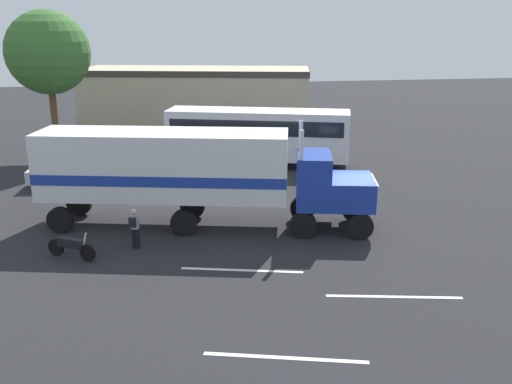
{
  "coord_description": "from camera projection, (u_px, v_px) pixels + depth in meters",
  "views": [
    {
      "loc": [
        -7.9,
        -22.08,
        8.6
      ],
      "look_at": [
        -3.99,
        0.79,
        1.6
      ],
      "focal_mm": 40.07,
      "sensor_mm": 36.0,
      "label": 1
    }
  ],
  "objects": [
    {
      "name": "lane_stripe_near",
      "position": [
        242.0,
        270.0,
        20.45
      ],
      "size": [
        4.3,
        1.25,
        0.01
      ],
      "primitive_type": "cube",
      "rotation": [
        0.0,
        0.0,
        -0.25
      ],
      "color": "silver",
      "rests_on": "ground_plane"
    },
    {
      "name": "lane_stripe_mid",
      "position": [
        394.0,
        297.0,
        18.48
      ],
      "size": [
        4.34,
        1.06,
        0.01
      ],
      "primitive_type": "cube",
      "rotation": [
        0.0,
        0.0,
        -0.21
      ],
      "color": "silver",
      "rests_on": "ground_plane"
    },
    {
      "name": "tree_left",
      "position": [
        48.0,
        53.0,
        35.69
      ],
      "size": [
        5.23,
        5.23,
        9.29
      ],
      "color": "brown",
      "rests_on": "ground_plane"
    },
    {
      "name": "ground_plane",
      "position": [
        350.0,
        228.0,
        24.6
      ],
      "size": [
        120.0,
        120.0,
        0.0
      ],
      "primitive_type": "plane",
      "color": "#232326"
    },
    {
      "name": "parked_bus",
      "position": [
        258.0,
        132.0,
        34.77
      ],
      "size": [
        11.25,
        5.78,
        3.4
      ],
      "color": "silver",
      "rests_on": "ground_plane"
    },
    {
      "name": "semi_truck",
      "position": [
        189.0,
        170.0,
        24.15
      ],
      "size": [
        14.34,
        5.77,
        4.5
      ],
      "color": "#193399",
      "rests_on": "ground_plane"
    },
    {
      "name": "parked_car",
      "position": [
        73.0,
        172.0,
        30.6
      ],
      "size": [
        4.58,
        2.31,
        1.57
      ],
      "color": "#B7B7BC",
      "rests_on": "ground_plane"
    },
    {
      "name": "lane_stripe_far",
      "position": [
        285.0,
        358.0,
        15.14
      ],
      "size": [
        4.29,
        1.32,
        0.01
      ],
      "primitive_type": "cube",
      "rotation": [
        0.0,
        0.0,
        -0.27
      ],
      "color": "silver",
      "rests_on": "ground_plane"
    },
    {
      "name": "person_bystander",
      "position": [
        135.0,
        227.0,
        22.2
      ],
      "size": [
        0.4,
        0.48,
        1.63
      ],
      "color": "black",
      "rests_on": "ground_plane"
    },
    {
      "name": "motorcycle",
      "position": [
        71.0,
        246.0,
        21.36
      ],
      "size": [
        1.86,
        1.17,
        1.12
      ],
      "color": "black",
      "rests_on": "ground_plane"
    },
    {
      "name": "building_backdrop",
      "position": [
        196.0,
        95.0,
        48.03
      ],
      "size": [
        19.71,
        10.26,
        4.78
      ],
      "color": "#B7AD8C",
      "rests_on": "ground_plane"
    }
  ]
}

